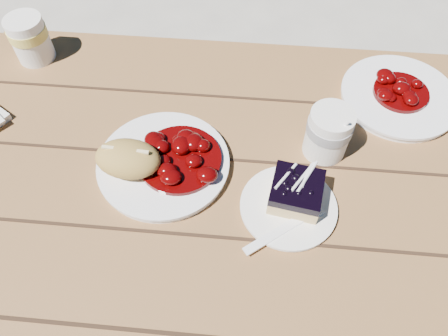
# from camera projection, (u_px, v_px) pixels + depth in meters

# --- Properties ---
(ground) EXTENTS (60.00, 60.00, 0.00)m
(ground) POSITION_uv_depth(u_px,v_px,m) (249.00, 321.00, 1.38)
(ground) COLOR #A29D92
(ground) RESTS_ON ground
(picnic_table) EXTENTS (2.00, 1.55, 0.75)m
(picnic_table) POSITION_uv_depth(u_px,v_px,m) (263.00, 240.00, 0.90)
(picnic_table) COLOR brown
(picnic_table) RESTS_ON ground
(main_plate) EXTENTS (0.24, 0.24, 0.02)m
(main_plate) POSITION_uv_depth(u_px,v_px,m) (164.00, 164.00, 0.80)
(main_plate) COLOR white
(main_plate) RESTS_ON picnic_table
(goulash_stew) EXTENTS (0.15, 0.15, 0.04)m
(goulash_stew) POSITION_uv_depth(u_px,v_px,m) (179.00, 154.00, 0.78)
(goulash_stew) COLOR #4A0203
(goulash_stew) RESTS_ON main_plate
(bread_roll) EXTENTS (0.12, 0.08, 0.06)m
(bread_roll) POSITION_uv_depth(u_px,v_px,m) (128.00, 159.00, 0.76)
(bread_roll) COLOR #AD8B42
(bread_roll) RESTS_ON main_plate
(dessert_plate) EXTENTS (0.16, 0.16, 0.01)m
(dessert_plate) POSITION_uv_depth(u_px,v_px,m) (288.00, 207.00, 0.75)
(dessert_plate) COLOR white
(dessert_plate) RESTS_ON picnic_table
(blueberry_cake) EXTENTS (0.10, 0.10, 0.05)m
(blueberry_cake) POSITION_uv_depth(u_px,v_px,m) (296.00, 192.00, 0.74)
(blueberry_cake) COLOR tan
(blueberry_cake) RESTS_ON dessert_plate
(fork_dessert) EXTENTS (0.14, 0.12, 0.00)m
(fork_dessert) POSITION_uv_depth(u_px,v_px,m) (276.00, 233.00, 0.71)
(fork_dessert) COLOR white
(fork_dessert) RESTS_ON dessert_plate
(coffee_cup) EXTENTS (0.08, 0.08, 0.10)m
(coffee_cup) POSITION_uv_depth(u_px,v_px,m) (328.00, 133.00, 0.79)
(coffee_cup) COLOR white
(coffee_cup) RESTS_ON picnic_table
(second_plate) EXTENTS (0.23, 0.23, 0.02)m
(second_plate) POSITION_uv_depth(u_px,v_px,m) (399.00, 97.00, 0.90)
(second_plate) COLOR white
(second_plate) RESTS_ON picnic_table
(second_stew) EXTENTS (0.11, 0.11, 0.04)m
(second_stew) POSITION_uv_depth(u_px,v_px,m) (403.00, 87.00, 0.87)
(second_stew) COLOR #4A0203
(second_stew) RESTS_ON second_plate
(second_cup) EXTENTS (0.08, 0.08, 0.10)m
(second_cup) POSITION_uv_depth(u_px,v_px,m) (30.00, 39.00, 0.94)
(second_cup) COLOR white
(second_cup) RESTS_ON picnic_table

